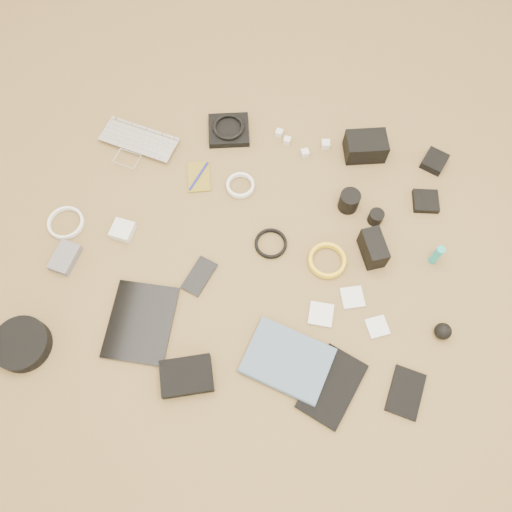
# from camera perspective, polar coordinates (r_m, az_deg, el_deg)

# --- Properties ---
(laptop) EXTENTS (0.33, 0.26, 0.02)m
(laptop) POSITION_cam_1_polar(r_m,az_deg,el_deg) (1.96, -13.76, 11.78)
(laptop) COLOR silver
(laptop) RESTS_ON ground
(headphone_pouch) EXTENTS (0.18, 0.17, 0.03)m
(headphone_pouch) POSITION_cam_1_polar(r_m,az_deg,el_deg) (1.96, -3.12, 14.16)
(headphone_pouch) COLOR black
(headphone_pouch) RESTS_ON ground
(headphones) EXTENTS (0.16, 0.16, 0.02)m
(headphones) POSITION_cam_1_polar(r_m,az_deg,el_deg) (1.94, -3.16, 14.54)
(headphones) COLOR black
(headphones) RESTS_ON headphone_pouch
(charger_a) EXTENTS (0.03, 0.03, 0.02)m
(charger_a) POSITION_cam_1_polar(r_m,az_deg,el_deg) (1.95, 2.67, 13.88)
(charger_a) COLOR silver
(charger_a) RESTS_ON ground
(charger_b) EXTENTS (0.03, 0.03, 0.02)m
(charger_b) POSITION_cam_1_polar(r_m,az_deg,el_deg) (1.93, 3.58, 13.04)
(charger_b) COLOR silver
(charger_b) RESTS_ON ground
(charger_c) EXTENTS (0.03, 0.03, 0.03)m
(charger_c) POSITION_cam_1_polar(r_m,az_deg,el_deg) (1.93, 7.95, 12.52)
(charger_c) COLOR silver
(charger_c) RESTS_ON ground
(charger_d) EXTENTS (0.04, 0.04, 0.03)m
(charger_d) POSITION_cam_1_polar(r_m,az_deg,el_deg) (1.91, 5.61, 11.62)
(charger_d) COLOR silver
(charger_d) RESTS_ON ground
(dslr_camera) EXTENTS (0.16, 0.13, 0.08)m
(dslr_camera) POSITION_cam_1_polar(r_m,az_deg,el_deg) (1.92, 12.40, 12.12)
(dslr_camera) COLOR black
(dslr_camera) RESTS_ON ground
(lens_pouch) EXTENTS (0.11, 0.11, 0.03)m
(lens_pouch) POSITION_cam_1_polar(r_m,az_deg,el_deg) (1.99, 19.73, 10.15)
(lens_pouch) COLOR black
(lens_pouch) RESTS_ON ground
(notebook_olive) EXTENTS (0.11, 0.14, 0.01)m
(notebook_olive) POSITION_cam_1_polar(r_m,az_deg,el_deg) (1.86, -6.54, 8.96)
(notebook_olive) COLOR olive
(notebook_olive) RESTS_ON ground
(pen_blue) EXTENTS (0.05, 0.13, 0.01)m
(pen_blue) POSITION_cam_1_polar(r_m,az_deg,el_deg) (1.86, -6.56, 9.08)
(pen_blue) COLOR #121999
(pen_blue) RESTS_ON notebook_olive
(cable_white_a) EXTENTS (0.11, 0.11, 0.01)m
(cable_white_a) POSITION_cam_1_polar(r_m,az_deg,el_deg) (1.83, -1.80, 7.97)
(cable_white_a) COLOR white
(cable_white_a) RESTS_ON ground
(lens_a) EXTENTS (0.07, 0.07, 0.08)m
(lens_a) POSITION_cam_1_polar(r_m,az_deg,el_deg) (1.79, 10.59, 6.20)
(lens_a) COLOR black
(lens_a) RESTS_ON ground
(lens_b) EXTENTS (0.07, 0.07, 0.05)m
(lens_b) POSITION_cam_1_polar(r_m,az_deg,el_deg) (1.79, 13.53, 4.35)
(lens_b) COLOR black
(lens_b) RESTS_ON ground
(card_reader) EXTENTS (0.10, 0.10, 0.02)m
(card_reader) POSITION_cam_1_polar(r_m,az_deg,el_deg) (1.89, 18.82, 5.95)
(card_reader) COLOR black
(card_reader) RESTS_ON ground
(power_brick) EXTENTS (0.08, 0.08, 0.03)m
(power_brick) POSITION_cam_1_polar(r_m,az_deg,el_deg) (1.79, -15.00, 2.85)
(power_brick) COLOR silver
(power_brick) RESTS_ON ground
(cable_white_b) EXTENTS (0.16, 0.16, 0.01)m
(cable_white_b) POSITION_cam_1_polar(r_m,az_deg,el_deg) (1.88, -20.86, 3.50)
(cable_white_b) COLOR white
(cable_white_b) RESTS_ON ground
(cable_black) EXTENTS (0.14, 0.14, 0.01)m
(cable_black) POSITION_cam_1_polar(r_m,az_deg,el_deg) (1.72, 1.70, 1.37)
(cable_black) COLOR black
(cable_black) RESTS_ON ground
(cable_yellow) EXTENTS (0.14, 0.14, 0.01)m
(cable_yellow) POSITION_cam_1_polar(r_m,az_deg,el_deg) (1.71, 8.10, -0.59)
(cable_yellow) COLOR yellow
(cable_yellow) RESTS_ON ground
(flash) EXTENTS (0.10, 0.13, 0.09)m
(flash) POSITION_cam_1_polar(r_m,az_deg,el_deg) (1.71, 13.24, 0.86)
(flash) COLOR black
(flash) RESTS_ON ground
(lens_cleaner) EXTENTS (0.03, 0.03, 0.10)m
(lens_cleaner) POSITION_cam_1_polar(r_m,az_deg,el_deg) (1.76, 19.94, 0.11)
(lens_cleaner) COLOR teal
(lens_cleaner) RESTS_ON ground
(battery_charger) EXTENTS (0.09, 0.12, 0.03)m
(battery_charger) POSITION_cam_1_polar(r_m,az_deg,el_deg) (1.81, -20.99, -0.19)
(battery_charger) COLOR #5B5B60
(battery_charger) RESTS_ON ground
(tablet) EXTENTS (0.20, 0.26, 0.01)m
(tablet) POSITION_cam_1_polar(r_m,az_deg,el_deg) (1.66, -13.02, -7.36)
(tablet) COLOR black
(tablet) RESTS_ON ground
(phone) EXTENTS (0.11, 0.15, 0.01)m
(phone) POSITION_cam_1_polar(r_m,az_deg,el_deg) (1.68, -6.49, -2.30)
(phone) COLOR black
(phone) RESTS_ON ground
(filter_case_left) EXTENTS (0.08, 0.08, 0.01)m
(filter_case_left) POSITION_cam_1_polar(r_m,az_deg,el_deg) (1.64, 7.43, -6.63)
(filter_case_left) COLOR silver
(filter_case_left) RESTS_ON ground
(filter_case_mid) EXTENTS (0.09, 0.09, 0.01)m
(filter_case_mid) POSITION_cam_1_polar(r_m,az_deg,el_deg) (1.68, 10.96, -4.68)
(filter_case_mid) COLOR silver
(filter_case_mid) RESTS_ON ground
(filter_case_right) EXTENTS (0.09, 0.09, 0.01)m
(filter_case_right) POSITION_cam_1_polar(r_m,az_deg,el_deg) (1.66, 13.69, -7.87)
(filter_case_right) COLOR silver
(filter_case_right) RESTS_ON ground
(air_blower) EXTENTS (0.07, 0.07, 0.05)m
(air_blower) POSITION_cam_1_polar(r_m,az_deg,el_deg) (1.70, 20.58, -8.06)
(air_blower) COLOR black
(air_blower) RESTS_ON ground
(headphone_case) EXTENTS (0.19, 0.19, 0.05)m
(headphone_case) POSITION_cam_1_polar(r_m,az_deg,el_deg) (1.75, -25.17, -9.10)
(headphone_case) COLOR black
(headphone_case) RESTS_ON ground
(drive_case) EXTENTS (0.18, 0.15, 0.04)m
(drive_case) POSITION_cam_1_polar(r_m,az_deg,el_deg) (1.58, -7.93, -13.44)
(drive_case) COLOR black
(drive_case) RESTS_ON ground
(paperback) EXTENTS (0.30, 0.25, 0.03)m
(paperback) POSITION_cam_1_polar(r_m,az_deg,el_deg) (1.57, 2.22, -14.98)
(paperback) COLOR #445A73
(paperback) RESTS_ON ground
(notebook_black_a) EXTENTS (0.22, 0.26, 0.02)m
(notebook_black_a) POSITION_cam_1_polar(r_m,az_deg,el_deg) (1.59, 8.68, -14.49)
(notebook_black_a) COLOR black
(notebook_black_a) RESTS_ON ground
(notebook_black_b) EXTENTS (0.12, 0.16, 0.01)m
(notebook_black_b) POSITION_cam_1_polar(r_m,az_deg,el_deg) (1.64, 16.73, -14.71)
(notebook_black_b) COLOR black
(notebook_black_b) RESTS_ON ground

